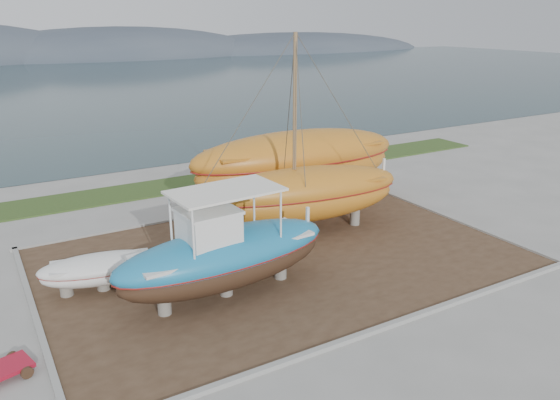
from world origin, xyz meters
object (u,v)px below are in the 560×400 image
blue_caique (225,244)px  white_dinghy (102,273)px  orange_sailboat (305,138)px  red_trailer (2,373)px  orange_bare_hull (297,169)px

blue_caique → white_dinghy: size_ratio=1.86×
blue_caique → white_dinghy: blue_caique is taller
orange_sailboat → red_trailer: size_ratio=4.11×
white_dinghy → orange_sailboat: bearing=16.0°
orange_bare_hull → blue_caique: bearing=-132.9°
blue_caique → white_dinghy: bearing=140.5°
red_trailer → orange_bare_hull: bearing=13.8°
blue_caique → white_dinghy: (-3.54, 2.52, -1.25)m
orange_sailboat → orange_bare_hull: (1.78, 3.43, -2.42)m
blue_caique → red_trailer: (-7.04, -1.06, -1.79)m
orange_sailboat → orange_bare_hull: 4.56m
blue_caique → red_trailer: 7.34m
blue_caique → red_trailer: bearing=-175.5°
white_dinghy → orange_bare_hull: (10.70, 4.42, 1.20)m
blue_caique → orange_bare_hull: 9.97m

